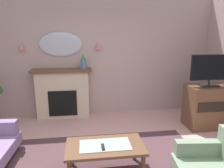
{
  "coord_description": "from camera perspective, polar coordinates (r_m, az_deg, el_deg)",
  "views": [
    {
      "loc": [
        -0.25,
        -2.44,
        2.0
      ],
      "look_at": [
        0.28,
        1.44,
        1.03
      ],
      "focal_mm": 34.19,
      "sensor_mm": 36.0,
      "label": 1
    }
  ],
  "objects": [
    {
      "name": "wall_mirror",
      "position": [
        5.08,
        -13.56,
        10.3
      ],
      "size": [
        0.96,
        0.06,
        0.56
      ],
      "primitive_type": "ellipsoid",
      "color": "#B2BCC6"
    },
    {
      "name": "wall_back",
      "position": [
        5.16,
        -4.94,
        7.44
      ],
      "size": [
        6.69,
        0.1,
        2.84
      ],
      "primitive_type": "cube",
      "color": "#B29993",
      "rests_on": "ground"
    },
    {
      "name": "coffee_table",
      "position": [
        3.15,
        -1.84,
        -16.91
      ],
      "size": [
        1.1,
        0.6,
        0.45
      ],
      "color": "brown",
      "rests_on": "ground"
    },
    {
      "name": "tv_flatscreen",
      "position": [
        4.75,
        24.83,
        3.52
      ],
      "size": [
        0.84,
        0.24,
        0.65
      ],
      "color": "black",
      "rests_on": "tv_cabinet"
    },
    {
      "name": "tv_cabinet",
      "position": [
        4.96,
        23.77,
        -5.5
      ],
      "size": [
        0.8,
        0.57,
        0.9
      ],
      "color": "brown",
      "rests_on": "ground"
    },
    {
      "name": "armchair_in_corner",
      "position": [
        3.25,
        26.48,
        -19.1
      ],
      "size": [
        0.91,
        0.9,
        0.71
      ],
      "color": "gray",
      "rests_on": "ground"
    },
    {
      "name": "wall_sconce_left",
      "position": [
        5.19,
        -23.08,
        9.1
      ],
      "size": [
        0.14,
        0.14,
        0.14
      ],
      "primitive_type": "cone",
      "color": "#D17066"
    },
    {
      "name": "wall_sconce_right",
      "position": [
        5.02,
        -3.74,
        10.04
      ],
      "size": [
        0.14,
        0.14,
        0.14
      ],
      "primitive_type": "cone",
      "color": "#D17066"
    },
    {
      "name": "mantel_vase_centre",
      "position": [
        4.92,
        -7.67,
        5.85
      ],
      "size": [
        0.13,
        0.13,
        0.35
      ],
      "color": "#4C7093",
      "rests_on": "fireplace"
    },
    {
      "name": "fireplace",
      "position": [
        5.13,
        -12.99,
        -2.58
      ],
      "size": [
        1.36,
        0.36,
        1.16
      ],
      "color": "beige",
      "rests_on": "ground"
    },
    {
      "name": "tv_remote",
      "position": [
        3.06,
        -2.44,
        -16.51
      ],
      "size": [
        0.04,
        0.16,
        0.02
      ],
      "primitive_type": "cube",
      "color": "black",
      "rests_on": "coffee_table"
    }
  ]
}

